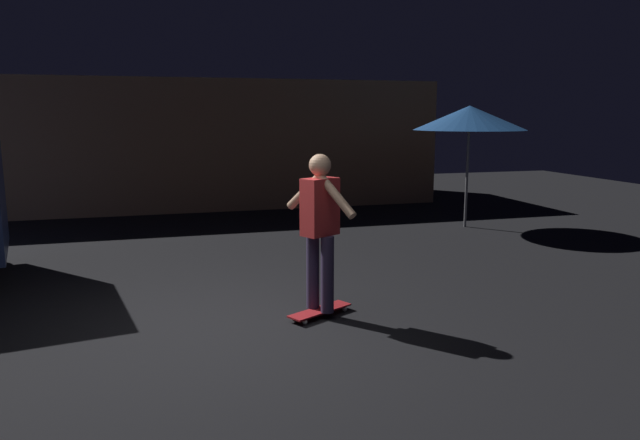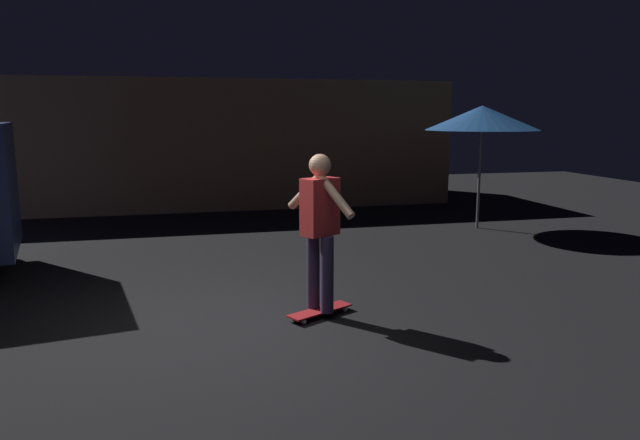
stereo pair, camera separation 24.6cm
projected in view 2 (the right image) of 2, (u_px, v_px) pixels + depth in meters
name	position (u px, v px, depth m)	size (l,w,h in m)	color
ground_plane	(225.00, 331.00, 5.97)	(28.00, 28.00, 0.00)	black
low_building	(185.00, 143.00, 14.57)	(12.36, 3.56, 2.91)	#AD7F56
patio_umbrella	(482.00, 118.00, 11.03)	(2.10, 2.10, 2.30)	slate
skateboard_ridden	(320.00, 311.00, 6.41)	(0.78, 0.55, 0.07)	#AD1E23
skater	(320.00, 221.00, 6.24)	(0.55, 0.91, 1.67)	#382D4C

